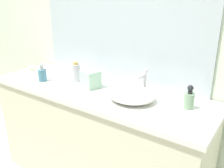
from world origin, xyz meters
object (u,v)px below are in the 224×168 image
soap_dispenser (189,99)px  lotion_bottle (42,74)px  sink_basin (131,95)px  tissue_box (91,78)px  candle_jar (32,68)px  perfume_bottle (76,73)px

soap_dispenser → lotion_bottle: size_ratio=0.99×
sink_basin → soap_dispenser: bearing=15.5°
sink_basin → tissue_box: tissue_box is taller
soap_dispenser → candle_jar: bearing=-178.7°
soap_dispenser → perfume_bottle: 0.92m
sink_basin → lotion_bottle: (-0.80, -0.07, 0.02)m
perfume_bottle → tissue_box: tissue_box is taller
tissue_box → candle_jar: (-0.75, 0.03, -0.05)m
perfume_bottle → candle_jar: size_ratio=2.69×
sink_basin → perfume_bottle: 0.57m
lotion_bottle → tissue_box: 0.44m
sink_basin → soap_dispenser: 0.37m
soap_dispenser → perfume_bottle: size_ratio=0.93×
tissue_box → perfume_bottle: bearing=168.0°
sink_basin → perfume_bottle: (-0.57, 0.08, 0.03)m
sink_basin → soap_dispenser: size_ratio=2.11×
lotion_bottle → perfume_bottle: bearing=32.6°
soap_dispenser → perfume_bottle: bearing=-178.6°
sink_basin → perfume_bottle: perfume_bottle is taller
lotion_bottle → candle_jar: (-0.32, 0.14, -0.04)m
soap_dispenser → lotion_bottle: 1.17m
lotion_bottle → tissue_box: tissue_box is taller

